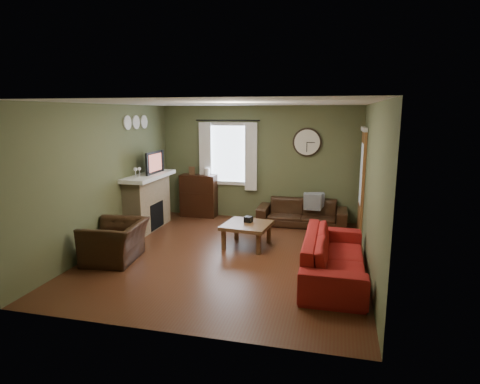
% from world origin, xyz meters
% --- Properties ---
extents(floor, '(4.60, 5.20, 0.00)m').
position_xyz_m(floor, '(0.00, 0.00, 0.00)').
color(floor, '#462414').
rests_on(floor, ground).
extents(ceiling, '(4.60, 5.20, 0.00)m').
position_xyz_m(ceiling, '(0.00, 0.00, 2.60)').
color(ceiling, white).
rests_on(ceiling, ground).
extents(wall_left, '(0.00, 5.20, 2.60)m').
position_xyz_m(wall_left, '(-2.30, 0.00, 1.30)').
color(wall_left, '#545C3A').
rests_on(wall_left, ground).
extents(wall_right, '(0.00, 5.20, 2.60)m').
position_xyz_m(wall_right, '(2.30, 0.00, 1.30)').
color(wall_right, '#545C3A').
rests_on(wall_right, ground).
extents(wall_back, '(4.60, 0.00, 2.60)m').
position_xyz_m(wall_back, '(0.00, 2.60, 1.30)').
color(wall_back, '#545C3A').
rests_on(wall_back, ground).
extents(wall_front, '(4.60, 0.00, 2.60)m').
position_xyz_m(wall_front, '(0.00, -2.60, 1.30)').
color(wall_front, '#545C3A').
rests_on(wall_front, ground).
extents(fireplace, '(0.40, 1.40, 1.10)m').
position_xyz_m(fireplace, '(-2.10, 1.15, 0.55)').
color(fireplace, tan).
rests_on(fireplace, floor).
extents(firebox, '(0.04, 0.60, 0.55)m').
position_xyz_m(firebox, '(-1.91, 1.15, 0.30)').
color(firebox, black).
rests_on(firebox, fireplace).
extents(mantel, '(0.58, 1.60, 0.08)m').
position_xyz_m(mantel, '(-2.07, 1.15, 1.14)').
color(mantel, white).
rests_on(mantel, fireplace).
extents(tv, '(0.08, 0.60, 0.35)m').
position_xyz_m(tv, '(-2.05, 1.30, 1.35)').
color(tv, black).
rests_on(tv, mantel).
extents(tv_screen, '(0.02, 0.62, 0.36)m').
position_xyz_m(tv_screen, '(-1.97, 1.30, 1.41)').
color(tv_screen, '#994C3F').
rests_on(tv_screen, mantel).
extents(medallion_left, '(0.28, 0.28, 0.03)m').
position_xyz_m(medallion_left, '(-2.28, 0.80, 2.25)').
color(medallion_left, white).
rests_on(medallion_left, wall_left).
extents(medallion_mid, '(0.28, 0.28, 0.03)m').
position_xyz_m(medallion_mid, '(-2.28, 1.15, 2.25)').
color(medallion_mid, white).
rests_on(medallion_mid, wall_left).
extents(medallion_right, '(0.28, 0.28, 0.03)m').
position_xyz_m(medallion_right, '(-2.28, 1.50, 2.25)').
color(medallion_right, white).
rests_on(medallion_right, wall_left).
extents(window_pane, '(1.00, 0.02, 1.30)m').
position_xyz_m(window_pane, '(-0.70, 2.58, 1.50)').
color(window_pane, silver).
rests_on(window_pane, wall_back).
extents(curtain_rod, '(0.03, 0.03, 1.50)m').
position_xyz_m(curtain_rod, '(-0.70, 2.48, 2.27)').
color(curtain_rod, black).
rests_on(curtain_rod, wall_back).
extents(curtain_left, '(0.28, 0.04, 1.55)m').
position_xyz_m(curtain_left, '(-1.25, 2.48, 1.45)').
color(curtain_left, white).
rests_on(curtain_left, wall_back).
extents(curtain_right, '(0.28, 0.04, 1.55)m').
position_xyz_m(curtain_right, '(-0.15, 2.48, 1.45)').
color(curtain_right, white).
rests_on(curtain_right, wall_back).
extents(wall_clock, '(0.64, 0.06, 0.64)m').
position_xyz_m(wall_clock, '(1.10, 2.55, 1.80)').
color(wall_clock, white).
rests_on(wall_clock, wall_back).
extents(door, '(0.05, 0.90, 2.10)m').
position_xyz_m(door, '(2.27, 1.85, 1.05)').
color(door, brown).
rests_on(door, floor).
extents(bookshelf, '(0.84, 0.36, 1.00)m').
position_xyz_m(bookshelf, '(-1.40, 2.40, 0.50)').
color(bookshelf, black).
rests_on(bookshelf, floor).
extents(book, '(0.28, 0.29, 0.02)m').
position_xyz_m(book, '(-1.34, 2.59, 0.96)').
color(book, brown).
rests_on(book, bookshelf).
extents(sofa_brown, '(1.93, 0.75, 0.56)m').
position_xyz_m(sofa_brown, '(1.07, 2.20, 0.28)').
color(sofa_brown, black).
rests_on(sofa_brown, floor).
extents(pillow_left, '(0.37, 0.21, 0.35)m').
position_xyz_m(pillow_left, '(1.35, 2.30, 0.55)').
color(pillow_left, gray).
rests_on(pillow_left, sofa_brown).
extents(pillow_right, '(0.38, 0.14, 0.37)m').
position_xyz_m(pillow_right, '(1.28, 2.17, 0.55)').
color(pillow_right, gray).
rests_on(pillow_right, sofa_brown).
extents(sofa_red, '(0.89, 2.26, 0.66)m').
position_xyz_m(sofa_red, '(1.79, -0.54, 0.33)').
color(sofa_red, maroon).
rests_on(sofa_red, floor).
extents(armchair, '(1.00, 1.11, 0.66)m').
position_xyz_m(armchair, '(-1.78, -0.70, 0.33)').
color(armchair, black).
rests_on(armchair, floor).
extents(coffee_table, '(0.91, 0.91, 0.44)m').
position_xyz_m(coffee_table, '(0.20, 0.51, 0.22)').
color(coffee_table, brown).
rests_on(coffee_table, floor).
extents(tissue_box, '(0.16, 0.16, 0.11)m').
position_xyz_m(tissue_box, '(0.21, 0.62, 0.40)').
color(tissue_box, black).
rests_on(tissue_box, coffee_table).
extents(wine_glass_a, '(0.07, 0.07, 0.21)m').
position_xyz_m(wine_glass_a, '(-2.05, 0.60, 1.29)').
color(wine_glass_a, white).
rests_on(wine_glass_a, mantel).
extents(wine_glass_b, '(0.07, 0.07, 0.20)m').
position_xyz_m(wine_glass_b, '(-2.05, 0.76, 1.28)').
color(wine_glass_b, white).
rests_on(wine_glass_b, mantel).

